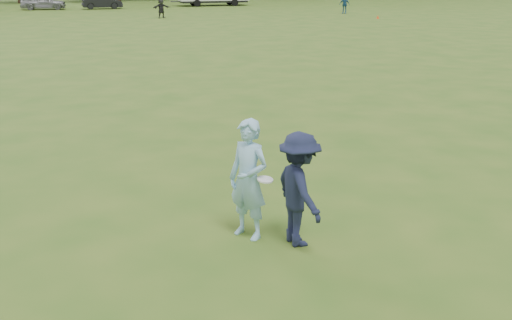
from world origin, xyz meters
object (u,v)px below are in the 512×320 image
object	(u,v)px
car_e	(43,2)
thrower	(249,180)
player_far_b	(344,4)
car_f	(102,2)
player_far_d	(161,8)
defender	(299,189)
field_cone	(378,17)

from	to	relation	value
car_e	thrower	bearing A→B (deg)	-170.69
player_far_b	car_f	distance (m)	25.90
thrower	player_far_d	distance (m)	45.78
defender	player_far_b	distance (m)	51.15
car_e	player_far_b	bearing A→B (deg)	-112.42
car_e	car_f	distance (m)	6.03
player_far_d	field_cone	world-z (taller)	player_far_d
player_far_b	field_cone	world-z (taller)	player_far_b
car_f	field_cone	size ratio (longest dim) A/B	14.04
thrower	defender	size ratio (longest dim) A/B	1.07
car_f	thrower	bearing A→B (deg)	175.73
field_cone	car_f	bearing A→B (deg)	138.50
defender	player_far_d	size ratio (longest dim) A/B	1.11
defender	player_far_b	bearing A→B (deg)	-31.25
player_far_d	thrower	bearing A→B (deg)	-107.90
player_far_d	car_f	world-z (taller)	player_far_d
player_far_d	defender	bearing A→B (deg)	-106.95
player_far_b	field_cone	xyz separation A→B (m)	(0.29, -6.34, -0.71)
player_far_d	car_e	bearing A→B (deg)	114.58
car_f	field_cone	distance (m)	29.91
car_f	player_far_b	bearing A→B (deg)	-124.93
player_far_b	field_cone	size ratio (longest dim) A/B	5.71
player_far_d	player_far_b	bearing A→B (deg)	-11.09
defender	car_e	distance (m)	60.54
thrower	car_e	world-z (taller)	thrower
thrower	player_far_b	size ratio (longest dim) A/B	1.20
player_far_d	field_cone	xyz separation A→B (m)	(18.01, -6.21, -0.71)
thrower	player_far_b	distance (m)	51.01
field_cone	player_far_b	bearing A→B (deg)	92.61
defender	field_cone	size ratio (longest dim) A/B	6.36
defender	player_far_b	size ratio (longest dim) A/B	1.11
player_far_b	car_f	size ratio (longest dim) A/B	0.41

